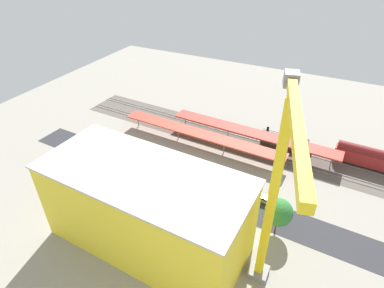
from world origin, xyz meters
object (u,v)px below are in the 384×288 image
object	(u,v)px
box_truck_0	(131,179)
platform_canopy_near	(200,134)
passenger_coach	(373,158)
parked_car_6	(130,157)
parked_car_1	(242,193)
platform_canopy_far	(252,133)
locomotive	(287,141)
street_tree_1	(186,185)
parked_car_4	(173,169)
street_tree_0	(94,155)
street_tree_3	(216,198)
traffic_light	(187,163)
parked_car_0	(265,200)
tower_crane	(275,192)
parked_car_3	(192,178)
parked_car_5	(149,164)
construction_building	(146,210)
parked_car_2	(218,184)
street_tree_2	(279,212)

from	to	relation	value
box_truck_0	platform_canopy_near	bearing A→B (deg)	-108.87
passenger_coach	parked_car_6	xyz separation A→B (m)	(61.80, 26.53, -2.42)
platform_canopy_near	parked_car_1	world-z (taller)	platform_canopy_near
platform_canopy_far	passenger_coach	world-z (taller)	passenger_coach
locomotive	street_tree_1	xyz separation A→B (m)	(16.27, 34.68, 3.29)
parked_car_4	street_tree_1	size ratio (longest dim) A/B	0.50
platform_canopy_far	parked_car_4	distance (m)	26.72
platform_canopy_near	street_tree_0	world-z (taller)	street_tree_0
street_tree_3	traffic_light	bearing A→B (deg)	-38.70
street_tree_0	street_tree_1	distance (m)	26.70
platform_canopy_far	parked_car_1	distance (m)	23.44
locomotive	box_truck_0	xyz separation A→B (m)	(31.89, 35.34, -0.27)
locomotive	parked_car_0	bearing A→B (deg)	92.10
locomotive	tower_crane	xyz separation A→B (m)	(-5.47, 47.68, 20.78)
parked_car_3	parked_car_5	bearing A→B (deg)	-0.22
platform_canopy_far	parked_car_4	xyz separation A→B (m)	(15.03, 21.80, -3.58)
platform_canopy_near	platform_canopy_far	xyz separation A→B (m)	(-13.79, -7.12, 0.22)
parked_car_5	tower_crane	size ratio (longest dim) A/B	0.12
parked_car_4	street_tree_0	size ratio (longest dim) A/B	0.48
platform_canopy_near	parked_car_5	world-z (taller)	platform_canopy_near
parked_car_3	street_tree_1	world-z (taller)	street_tree_1
street_tree_0	street_tree_3	bearing A→B (deg)	-179.96
parked_car_4	parked_car_6	bearing A→B (deg)	3.29
parked_car_4	tower_crane	world-z (taller)	tower_crane
platform_canopy_far	tower_crane	world-z (taller)	tower_crane
platform_canopy_near	street_tree_3	distance (m)	28.78
construction_building	traffic_light	world-z (taller)	construction_building
parked_car_5	traffic_light	distance (m)	11.79
parked_car_6	parked_car_3	bearing A→B (deg)	179.45
parked_car_0	parked_car_6	xyz separation A→B (m)	(39.50, 0.17, 0.00)
platform_canopy_far	box_truck_0	size ratio (longest dim) A/B	5.98
platform_canopy_far	construction_building	bearing A→B (deg)	79.69
parked_car_2	street_tree_2	xyz separation A→B (m)	(-16.75, 7.90, 4.93)
platform_canopy_far	street_tree_3	world-z (taller)	street_tree_3
parked_car_4	traffic_light	xyz separation A→B (m)	(-4.02, -0.38, 3.22)
parked_car_2	parked_car_3	world-z (taller)	parked_car_3
platform_canopy_far	platform_canopy_near	bearing A→B (deg)	27.30
parked_car_4	parked_car_5	bearing A→B (deg)	7.31
platform_canopy_far	passenger_coach	distance (m)	33.32
locomotive	construction_building	xyz separation A→B (m)	(17.87, 48.34, 7.02)
parked_car_0	street_tree_3	distance (m)	13.68
platform_canopy_near	street_tree_3	xyz separation A→B (m)	(-15.31, 24.35, 1.06)
construction_building	traffic_light	bearing A→B (deg)	-80.18
parked_car_1	passenger_coach	bearing A→B (deg)	-136.67
passenger_coach	parked_car_4	size ratio (longest dim) A/B	4.88
locomotive	platform_canopy_near	bearing A→B (deg)	25.14
street_tree_0	box_truck_0	bearing A→B (deg)	-179.51
street_tree_0	platform_canopy_far	bearing A→B (deg)	-136.48
passenger_coach	parked_car_1	bearing A→B (deg)	43.33
parked_car_3	street_tree_1	bearing A→B (deg)	105.66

